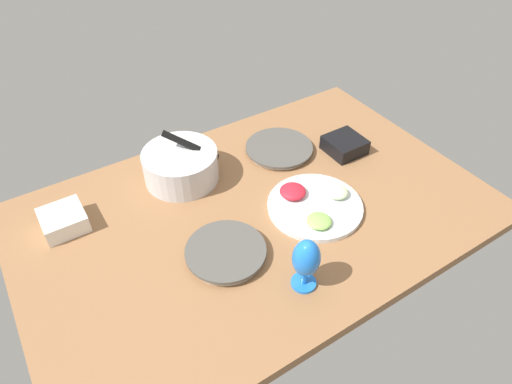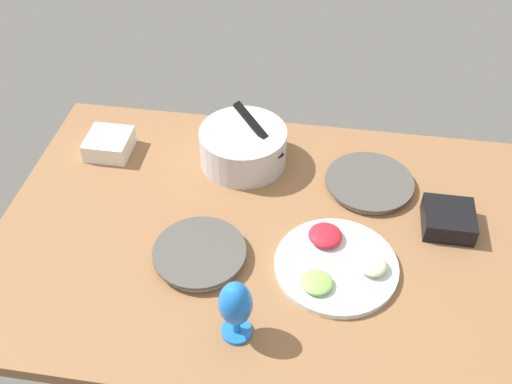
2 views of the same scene
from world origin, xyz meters
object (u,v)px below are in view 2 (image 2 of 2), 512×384
object	(u,v)px
mixing_bowl	(243,145)
fruit_platter	(336,263)
square_bowl_white	(109,143)
dinner_plate_right	(369,183)
hurricane_glass_blue	(236,306)
square_bowl_black	(449,219)
dinner_plate_left	(200,254)

from	to	relation	value
mixing_bowl	fruit_platter	xyz separation A→B (cm)	(32.05, -39.33, -5.01)
fruit_platter	square_bowl_white	bearing A→B (deg)	153.90
dinner_plate_right	mixing_bowl	xyz separation A→B (cm)	(-40.27, 5.71, 5.21)
mixing_bowl	hurricane_glass_blue	distance (cm)	64.35
mixing_bowl	hurricane_glass_blue	size ratio (longest dim) A/B	1.51
fruit_platter	square_bowl_black	world-z (taller)	square_bowl_black
dinner_plate_right	mixing_bowl	size ratio (longest dim) A/B	0.98
dinner_plate_right	dinner_plate_left	bearing A→B (deg)	-141.36
mixing_bowl	square_bowl_white	bearing A→B (deg)	-177.31
dinner_plate_right	mixing_bowl	distance (cm)	41.01
mixing_bowl	square_bowl_black	xyz separation A→B (cm)	(62.56, -19.58, -3.16)
dinner_plate_left	square_bowl_black	bearing A→B (deg)	18.25
mixing_bowl	fruit_platter	size ratio (longest dim) A/B	0.83
dinner_plate_right	mixing_bowl	world-z (taller)	mixing_bowl
hurricane_glass_blue	square_bowl_black	bearing A→B (deg)	39.46
hurricane_glass_blue	square_bowl_black	xyz separation A→B (cm)	(53.39, 43.95, -7.64)
fruit_platter	square_bowl_black	distance (cm)	36.39
dinner_plate_right	square_bowl_white	xyz separation A→B (cm)	(-84.29, 3.64, 2.21)
square_bowl_black	hurricane_glass_blue	bearing A→B (deg)	-140.54
hurricane_glass_blue	square_bowl_black	distance (cm)	69.57
dinner_plate_left	square_bowl_black	world-z (taller)	square_bowl_black
fruit_platter	square_bowl_white	world-z (taller)	square_bowl_white
mixing_bowl	square_bowl_white	distance (cm)	44.17
mixing_bowl	hurricane_glass_blue	world-z (taller)	mixing_bowl
dinner_plate_right	fruit_platter	distance (cm)	34.62
square_bowl_black	mixing_bowl	bearing A→B (deg)	162.62
dinner_plate_left	fruit_platter	xyz separation A→B (cm)	(36.96, 2.49, -0.11)
hurricane_glass_blue	mixing_bowl	bearing A→B (deg)	98.22
hurricane_glass_blue	square_bowl_black	world-z (taller)	hurricane_glass_blue
dinner_plate_right	square_bowl_white	distance (cm)	84.40
square_bowl_black	fruit_platter	bearing A→B (deg)	-147.08
dinner_plate_right	square_bowl_black	xyz separation A→B (cm)	(22.28, -13.87, 2.05)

